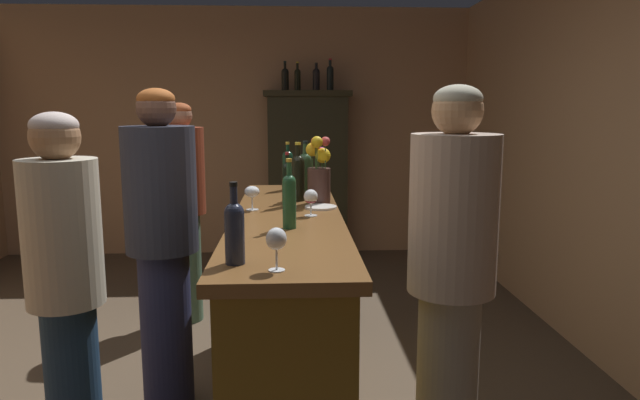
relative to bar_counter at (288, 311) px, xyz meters
name	(u,v)px	position (x,y,z in m)	size (l,w,h in m)	color
wall_back	(236,133)	(-0.59, 3.40, 0.80)	(5.18, 0.12, 2.67)	tan
bar_counter	(288,311)	(0.00, 0.00, 0.00)	(0.56, 2.33, 1.06)	brown
display_cabinet	(308,172)	(0.20, 3.12, 0.40)	(0.91, 0.38, 1.78)	#292719
wine_bottle_syrah	(235,229)	(-0.18, -0.92, 0.65)	(0.07, 0.07, 0.30)	#23283A
wine_bottle_malbec	(305,173)	(0.11, 0.58, 0.68)	(0.08, 0.08, 0.35)	#2D4D2C
wine_bottle_chardonnay	(298,175)	(0.06, 0.46, 0.68)	(0.08, 0.08, 0.35)	black
wine_bottle_riesling	(288,168)	(0.00, 0.92, 0.67)	(0.07, 0.07, 0.33)	#123421
wine_bottle_pinot	(289,198)	(0.01, -0.33, 0.66)	(0.06, 0.06, 0.33)	#22512E
wine_bottle_merlot	(287,182)	(0.00, 0.27, 0.66)	(0.06, 0.06, 0.31)	black
wine_glass_front	(252,192)	(-0.19, 0.16, 0.62)	(0.08, 0.08, 0.13)	white
wine_glass_mid	(317,175)	(0.19, 0.90, 0.63)	(0.07, 0.07, 0.14)	white
wine_glass_rear	(276,240)	(-0.03, -1.02, 0.63)	(0.07, 0.07, 0.15)	white
wine_glass_spare	(311,198)	(0.12, -0.03, 0.62)	(0.07, 0.07, 0.14)	white
flower_arrangement	(319,173)	(0.18, 0.36, 0.70)	(0.14, 0.15, 0.39)	#472D26
cheese_plate	(321,207)	(0.18, 0.20, 0.53)	(0.18, 0.18, 0.01)	white
display_bottle_left	(285,78)	(-0.04, 3.12, 1.38)	(0.08, 0.08, 0.30)	black
display_bottle_midleft	(298,78)	(0.09, 3.12, 1.38)	(0.06, 0.06, 0.30)	black
display_bottle_center	(316,78)	(0.29, 3.12, 1.38)	(0.07, 0.07, 0.28)	black
display_bottle_midright	(330,77)	(0.43, 3.12, 1.40)	(0.07, 0.07, 0.33)	black
patron_tall	(66,285)	(-0.90, -0.63, 0.36)	(0.31, 0.31, 1.60)	navy
patron_near_entrance	(183,203)	(-0.79, 1.29, 0.37)	(0.34, 0.34, 1.65)	#45654D
patron_in_grey	(162,238)	(-0.66, 0.03, 0.40)	(0.37, 0.37, 1.71)	#222646
bartender	(451,272)	(0.68, -0.67, 0.40)	(0.36, 0.36, 1.70)	gray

